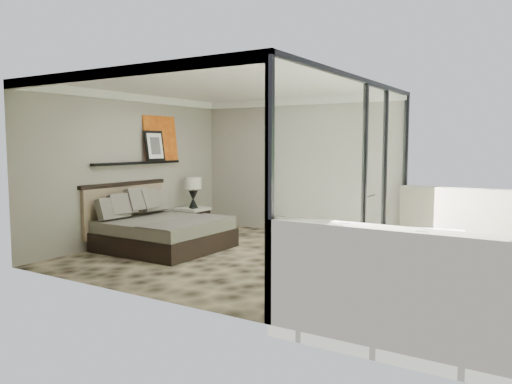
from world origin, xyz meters
The scene contains 13 objects.
floor centered at (0.00, 0.00, 0.00)m, with size 5.00×5.00×0.00m, color black.
ceiling centered at (0.00, 0.00, 2.79)m, with size 4.50×5.00×0.02m, color silver.
back_wall centered at (0.00, 2.49, 1.40)m, with size 4.50×0.02×2.80m, color gray.
left_wall centered at (-2.24, 0.00, 1.40)m, with size 0.02×5.00×2.80m, color gray.
glass_wall centered at (2.25, 0.00, 1.40)m, with size 0.08×5.00×2.80m, color white.
terrace_slab centered at (3.75, 0.00, -0.06)m, with size 3.00×5.00×0.12m, color beige.
picture_ledge centered at (-2.18, 0.10, 1.50)m, with size 0.12×2.20×0.05m, color black.
bed centered at (-1.32, -0.26, 0.33)m, with size 1.99×1.93×1.10m.
nightstand centered at (-1.91, 1.37, 0.29)m, with size 0.58×0.58×0.58m, color black.
table_lamp centered at (-1.86, 1.34, 0.93)m, with size 0.35×0.35×0.65m.
abstract_canvas centered at (-2.19, 0.74, 1.97)m, with size 0.04×0.90×0.90m, color #A30E0E.
framed_print centered at (-2.14, 0.50, 1.82)m, with size 0.03×0.50×0.60m, color black.
lounger centered at (3.38, 0.11, 0.19)m, with size 1.15×1.71×0.61m.
Camera 1 is at (4.80, -6.80, 1.86)m, focal length 35.00 mm.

